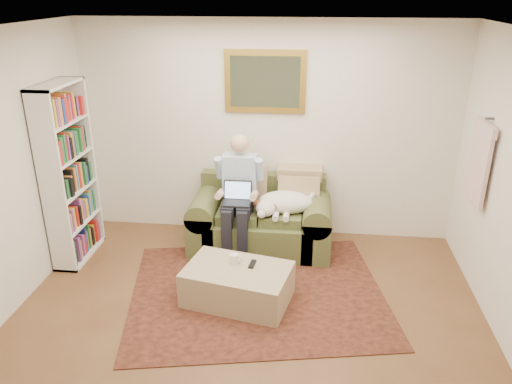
% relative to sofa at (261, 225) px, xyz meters
% --- Properties ---
extents(room_shell, '(4.51, 5.00, 2.61)m').
position_rel_sofa_xyz_m(room_shell, '(0.02, -1.70, 1.02)').
color(room_shell, brown).
rests_on(room_shell, ground).
extents(rug, '(2.89, 2.49, 0.01)m').
position_rel_sofa_xyz_m(rug, '(0.07, -1.00, -0.28)').
color(rug, black).
rests_on(rug, room_shell).
extents(sofa, '(1.64, 0.83, 0.99)m').
position_rel_sofa_xyz_m(sofa, '(0.00, 0.00, 0.00)').
color(sofa, brown).
rests_on(sofa, room_shell).
extents(seated_man, '(0.54, 0.77, 1.38)m').
position_rel_sofa_xyz_m(seated_man, '(-0.25, -0.15, 0.41)').
color(seated_man, '#8CABD8').
rests_on(seated_man, sofa).
extents(laptop, '(0.32, 0.25, 0.23)m').
position_rel_sofa_xyz_m(laptop, '(-0.25, -0.21, 0.44)').
color(laptop, black).
rests_on(laptop, seated_man).
extents(sleeping_dog, '(0.68, 0.43, 0.25)m').
position_rel_sofa_xyz_m(sleeping_dog, '(0.29, -0.08, 0.34)').
color(sleeping_dog, white).
rests_on(sleeping_dog, sofa).
extents(ottoman, '(1.12, 0.84, 0.37)m').
position_rel_sofa_xyz_m(ottoman, '(-0.11, -1.15, -0.10)').
color(ottoman, tan).
rests_on(ottoman, room_shell).
extents(coffee_mug, '(0.08, 0.08, 0.10)m').
position_rel_sofa_xyz_m(coffee_mug, '(-0.15, -1.06, 0.13)').
color(coffee_mug, white).
rests_on(coffee_mug, ottoman).
extents(tv_remote, '(0.07, 0.16, 0.02)m').
position_rel_sofa_xyz_m(tv_remote, '(0.03, -1.07, 0.09)').
color(tv_remote, black).
rests_on(tv_remote, ottoman).
extents(bookshelf, '(0.28, 0.80, 2.00)m').
position_rel_sofa_xyz_m(bookshelf, '(-2.08, -0.45, 0.72)').
color(bookshelf, white).
rests_on(bookshelf, room_shell).
extents(wall_mirror, '(0.94, 0.04, 0.72)m').
position_rel_sofa_xyz_m(wall_mirror, '(-0.00, 0.42, 1.62)').
color(wall_mirror, gold).
rests_on(wall_mirror, room_shell).
extents(hanging_shirt, '(0.06, 0.52, 0.90)m').
position_rel_sofa_xyz_m(hanging_shirt, '(2.21, -0.45, 1.07)').
color(hanging_shirt, beige).
rests_on(hanging_shirt, room_shell).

